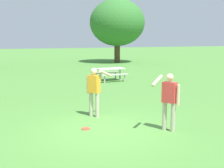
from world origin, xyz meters
TOP-DOWN VIEW (x-y plane):
  - ground_plane at (0.00, 0.00)m, footprint 120.00×120.00m
  - person_thrower at (1.72, -0.62)m, footprint 0.83×0.51m
  - person_catcher at (0.17, 1.55)m, footprint 0.83×0.51m
  - frisbee at (-0.46, 0.31)m, footprint 0.25×0.25m
  - picnic_table_far at (3.35, 8.96)m, footprint 1.87×1.62m
  - tree_far_right at (8.30, 20.82)m, footprint 5.57×5.57m

SIDE VIEW (x-z plane):
  - ground_plane at x=0.00m, z-range 0.00..0.00m
  - frisbee at x=-0.46m, z-range 0.00..0.03m
  - picnic_table_far at x=3.35m, z-range 0.18..0.95m
  - person_thrower at x=1.72m, z-range 0.14..1.78m
  - person_catcher at x=0.17m, z-range 0.14..1.78m
  - tree_far_right at x=8.30m, z-range 0.83..7.24m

